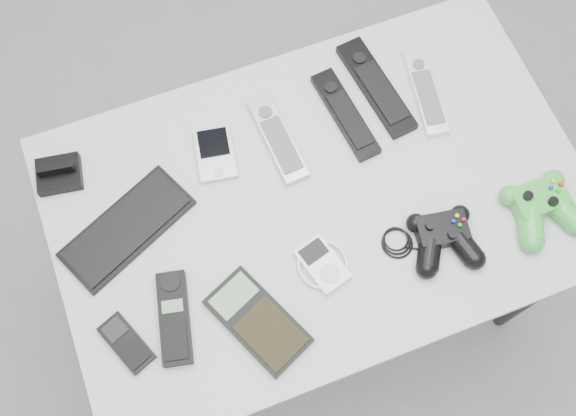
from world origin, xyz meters
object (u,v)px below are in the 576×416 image
object	(u,v)px
pda	(215,154)
cordless_handset	(174,318)
remote_black_b	(376,87)
remote_silver_b	(425,91)
mobile_phone	(126,343)
remote_black_a	(345,114)
desk	(318,209)
calculator	(258,321)
mp3_player	(323,264)
remote_silver_a	(277,138)
pda_keyboard	(127,228)
controller_black	(444,237)
controller_green	(543,206)

from	to	relation	value
pda	cordless_handset	size ratio (longest dim) A/B	0.67
remote_black_b	remote_silver_b	distance (m)	0.10
remote_black_b	mobile_phone	distance (m)	0.71
remote_black_a	desk	bearing A→B (deg)	-134.02
remote_black_a	mobile_phone	size ratio (longest dim) A/B	1.93
calculator	mp3_player	size ratio (longest dim) A/B	1.89
desk	remote_silver_a	bearing A→B (deg)	102.59
pda	remote_black_b	world-z (taller)	remote_black_b
remote_black_b	cordless_handset	distance (m)	0.63
desk	remote_black_a	distance (m)	0.20
pda_keyboard	calculator	bearing A→B (deg)	-80.83
calculator	remote_black_b	bearing A→B (deg)	19.35
controller_black	remote_black_a	bearing A→B (deg)	112.09
cordless_handset	mp3_player	size ratio (longest dim) A/B	1.66
remote_black_b	mobile_phone	world-z (taller)	remote_black_b
remote_black_b	cordless_handset	size ratio (longest dim) A/B	1.40
mp3_player	pda	bearing A→B (deg)	96.38
remote_silver_b	desk	bearing A→B (deg)	-144.70
controller_green	calculator	bearing A→B (deg)	-178.17
desk	controller_black	xyz separation A→B (m)	(0.19, -0.17, 0.08)
remote_silver_a	calculator	world-z (taller)	remote_silver_a
mobile_phone	cordless_handset	xyz separation A→B (m)	(0.10, 0.01, 0.00)
desk	remote_black_b	xyz separation A→B (m)	(0.20, 0.19, 0.07)
remote_black_b	controller_black	xyz separation A→B (m)	(-0.02, -0.35, 0.01)
remote_black_a	mp3_player	xyz separation A→B (m)	(-0.16, -0.28, -0.00)
mp3_player	cordless_handset	bearing A→B (deg)	164.41
mp3_player	controller_black	size ratio (longest dim) A/B	0.45
pda_keyboard	controller_green	size ratio (longest dim) A/B	1.69
calculator	controller_green	world-z (taller)	controller_green
pda_keyboard	remote_black_a	size ratio (longest dim) A/B	1.22
mobile_phone	mp3_player	bearing A→B (deg)	-20.56
pda_keyboard	cordless_handset	distance (m)	0.20
remote_silver_b	controller_black	bearing A→B (deg)	-99.43
mp3_player	controller_black	xyz separation A→B (m)	(0.23, -0.03, 0.01)
mobile_phone	controller_black	world-z (taller)	controller_black
cordless_handset	calculator	bearing A→B (deg)	-10.05
desk	mobile_phone	size ratio (longest dim) A/B	9.42
remote_silver_b	controller_black	xyz separation A→B (m)	(-0.11, -0.31, 0.01)
remote_silver_b	controller_black	distance (m)	0.32
remote_silver_b	remote_black_a	bearing A→B (deg)	-173.40
cordless_handset	calculator	distance (m)	0.15
pda_keyboard	cordless_handset	bearing A→B (deg)	-105.26
pda	remote_black_a	world-z (taller)	remote_black_a
remote_black_a	controller_black	bearing A→B (deg)	-83.57
remote_silver_a	controller_green	size ratio (longest dim) A/B	1.31
mobile_phone	controller_black	size ratio (longest dim) A/B	0.49
remote_black_b	controller_green	distance (m)	0.41
remote_silver_a	remote_black_b	bearing A→B (deg)	6.03
remote_silver_a	controller_green	xyz separation A→B (m)	(0.42, -0.32, 0.01)
mobile_phone	controller_green	distance (m)	0.83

